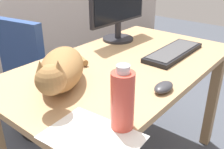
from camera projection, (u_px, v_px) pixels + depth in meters
desk at (124, 82)px, 1.40m from camera, size 1.31×0.75×0.74m
office_chair at (42, 86)px, 1.89m from camera, size 0.49×0.48×0.89m
monitor at (118, 5)px, 1.60m from camera, size 0.48×0.20×0.41m
keyboard at (174, 52)px, 1.45m from camera, size 0.44×0.15×0.03m
cat at (61, 69)px, 1.08m from camera, size 0.49×0.42×0.20m
computer_mouse at (164, 87)px, 1.07m from camera, size 0.11×0.06×0.04m
paper_sheet at (92, 137)px, 0.81m from camera, size 0.23×0.31×0.00m
water_bottle at (122, 100)px, 0.81m from camera, size 0.08×0.08×0.22m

